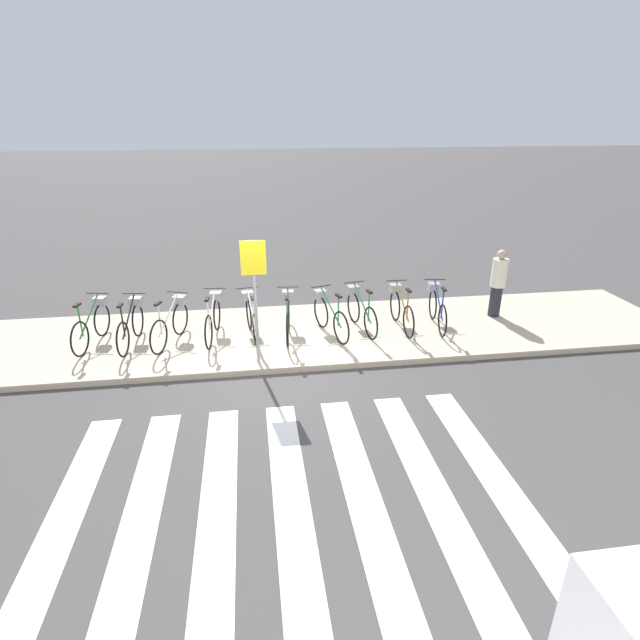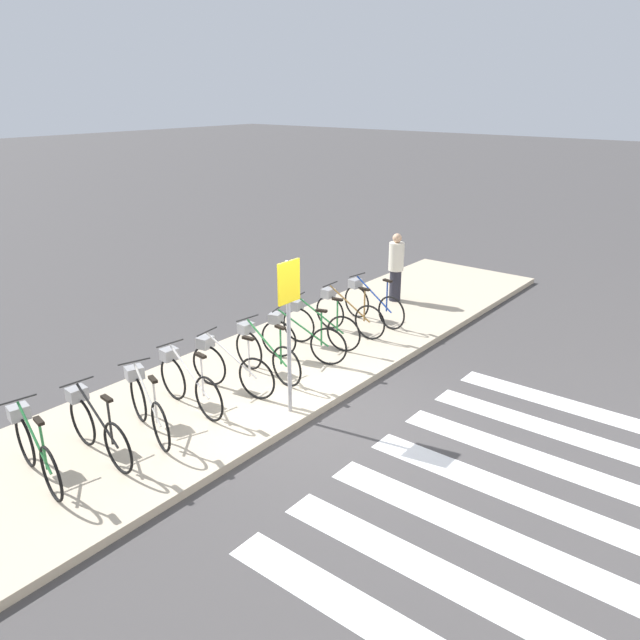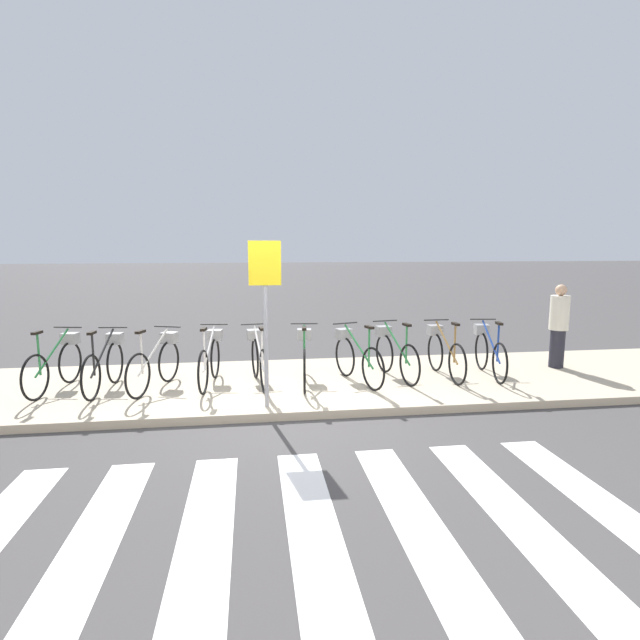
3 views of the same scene
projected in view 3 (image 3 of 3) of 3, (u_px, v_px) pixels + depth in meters
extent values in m
plane|color=#423F3F|center=(290.00, 421.00, 6.81)|extent=(120.00, 120.00, 0.00)
cube|color=#B7A88E|center=(282.00, 385.00, 8.35)|extent=(17.64, 3.17, 0.12)
torus|color=black|center=(35.00, 377.00, 7.28)|extent=(0.16, 0.69, 0.69)
torus|color=black|center=(70.00, 362.00, 8.22)|extent=(0.16, 0.69, 0.69)
cylinder|color=#267238|center=(52.00, 352.00, 7.71)|extent=(0.21, 0.95, 0.58)
cylinder|color=#267238|center=(39.00, 355.00, 7.37)|extent=(0.04, 0.04, 0.62)
cube|color=black|center=(37.00, 333.00, 7.32)|extent=(0.11, 0.21, 0.04)
cylinder|color=#262626|center=(68.00, 327.00, 8.13)|extent=(0.46, 0.11, 0.02)
cube|color=gray|center=(70.00, 338.00, 8.21)|extent=(0.27, 0.24, 0.18)
torus|color=black|center=(91.00, 378.00, 7.27)|extent=(0.11, 0.69, 0.69)
torus|color=black|center=(115.00, 363.00, 8.20)|extent=(0.11, 0.69, 0.69)
cylinder|color=black|center=(103.00, 352.00, 7.69)|extent=(0.13, 0.96, 0.58)
cylinder|color=black|center=(93.00, 355.00, 7.35)|extent=(0.04, 0.04, 0.62)
cube|color=black|center=(92.00, 333.00, 7.30)|extent=(0.09, 0.21, 0.04)
cylinder|color=#262626|center=(113.00, 327.00, 8.12)|extent=(0.46, 0.07, 0.02)
cube|color=gray|center=(115.00, 339.00, 8.19)|extent=(0.26, 0.22, 0.18)
torus|color=black|center=(138.00, 376.00, 7.36)|extent=(0.26, 0.67, 0.69)
torus|color=black|center=(169.00, 361.00, 8.28)|extent=(0.26, 0.67, 0.69)
cylinder|color=beige|center=(153.00, 351.00, 7.78)|extent=(0.34, 0.92, 0.58)
cylinder|color=beige|center=(142.00, 354.00, 7.44)|extent=(0.04, 0.04, 0.62)
cube|color=black|center=(140.00, 332.00, 7.39)|extent=(0.13, 0.21, 0.04)
cylinder|color=#262626|center=(167.00, 327.00, 8.19)|extent=(0.44, 0.17, 0.02)
cube|color=gray|center=(169.00, 338.00, 8.27)|extent=(0.29, 0.27, 0.18)
torus|color=black|center=(203.00, 372.00, 7.58)|extent=(0.12, 0.69, 0.69)
torus|color=black|center=(215.00, 358.00, 8.52)|extent=(0.12, 0.69, 0.69)
cylinder|color=silver|center=(209.00, 348.00, 8.01)|extent=(0.15, 0.96, 0.58)
cylinder|color=silver|center=(204.00, 350.00, 7.67)|extent=(0.04, 0.04, 0.62)
cube|color=black|center=(204.00, 329.00, 7.62)|extent=(0.09, 0.21, 0.04)
cylinder|color=#262626|center=(214.00, 324.00, 8.43)|extent=(0.46, 0.08, 0.02)
cube|color=gray|center=(215.00, 335.00, 8.51)|extent=(0.26, 0.23, 0.18)
torus|color=black|center=(264.00, 371.00, 7.64)|extent=(0.13, 0.69, 0.69)
torus|color=black|center=(255.00, 358.00, 8.54)|extent=(0.13, 0.69, 0.69)
cylinder|color=silver|center=(259.00, 347.00, 8.05)|extent=(0.16, 0.96, 0.58)
cylinder|color=silver|center=(262.00, 350.00, 7.72)|extent=(0.04, 0.04, 0.62)
cube|color=black|center=(262.00, 329.00, 7.67)|extent=(0.10, 0.21, 0.04)
cylinder|color=#262626|center=(254.00, 324.00, 8.46)|extent=(0.46, 0.08, 0.02)
cube|color=gray|center=(254.00, 335.00, 8.53)|extent=(0.26, 0.23, 0.18)
torus|color=black|center=(304.00, 371.00, 7.66)|extent=(0.11, 0.69, 0.69)
torus|color=black|center=(304.00, 357.00, 8.59)|extent=(0.11, 0.69, 0.69)
cylinder|color=#267238|center=(304.00, 347.00, 8.08)|extent=(0.13, 0.96, 0.58)
cylinder|color=#267238|center=(304.00, 349.00, 7.74)|extent=(0.04, 0.04, 0.62)
cube|color=black|center=(304.00, 328.00, 7.69)|extent=(0.09, 0.21, 0.04)
cylinder|color=#262626|center=(304.00, 324.00, 8.51)|extent=(0.46, 0.07, 0.02)
cube|color=gray|center=(304.00, 334.00, 8.58)|extent=(0.26, 0.22, 0.18)
torus|color=black|center=(373.00, 369.00, 7.78)|extent=(0.23, 0.67, 0.69)
torus|color=black|center=(345.00, 357.00, 8.64)|extent=(0.23, 0.67, 0.69)
cylinder|color=#267238|center=(358.00, 346.00, 8.17)|extent=(0.31, 0.93, 0.58)
cylinder|color=#267238|center=(369.00, 348.00, 7.85)|extent=(0.04, 0.04, 0.62)
cube|color=black|center=(369.00, 327.00, 7.81)|extent=(0.12, 0.21, 0.04)
cylinder|color=#262626|center=(345.00, 323.00, 8.55)|extent=(0.45, 0.16, 0.02)
cube|color=gray|center=(344.00, 334.00, 8.62)|extent=(0.29, 0.26, 0.18)
torus|color=black|center=(410.00, 365.00, 8.02)|extent=(0.16, 0.69, 0.69)
torus|color=black|center=(384.00, 353.00, 8.91)|extent=(0.16, 0.69, 0.69)
cylinder|color=#267238|center=(397.00, 343.00, 8.42)|extent=(0.20, 0.96, 0.58)
cylinder|color=#267238|center=(406.00, 345.00, 8.09)|extent=(0.04, 0.04, 0.62)
cube|color=black|center=(407.00, 325.00, 8.04)|extent=(0.10, 0.21, 0.04)
cylinder|color=#262626|center=(385.00, 321.00, 8.82)|extent=(0.46, 0.10, 0.02)
cube|color=gray|center=(384.00, 331.00, 8.90)|extent=(0.27, 0.24, 0.18)
torus|color=black|center=(457.00, 364.00, 8.08)|extent=(0.05, 0.69, 0.69)
torus|color=black|center=(435.00, 352.00, 9.01)|extent=(0.05, 0.69, 0.69)
cylinder|color=olive|center=(446.00, 342.00, 8.51)|extent=(0.05, 0.97, 0.58)
cylinder|color=olive|center=(455.00, 344.00, 8.17)|extent=(0.03, 0.03, 0.62)
cube|color=black|center=(456.00, 324.00, 8.12)|extent=(0.07, 0.20, 0.04)
cylinder|color=#262626|center=(436.00, 320.00, 8.92)|extent=(0.46, 0.03, 0.02)
cube|color=gray|center=(435.00, 330.00, 9.00)|extent=(0.24, 0.20, 0.18)
torus|color=black|center=(500.00, 363.00, 8.15)|extent=(0.13, 0.69, 0.69)
torus|color=black|center=(481.00, 351.00, 9.09)|extent=(0.13, 0.69, 0.69)
cylinder|color=navy|center=(491.00, 341.00, 8.58)|extent=(0.17, 0.96, 0.58)
cylinder|color=navy|center=(498.00, 343.00, 8.23)|extent=(0.04, 0.04, 0.62)
cube|color=black|center=(499.00, 323.00, 8.18)|extent=(0.10, 0.21, 0.04)
cylinder|color=#262626|center=(483.00, 319.00, 9.00)|extent=(0.46, 0.09, 0.02)
cube|color=gray|center=(482.00, 329.00, 9.08)|extent=(0.27, 0.23, 0.18)
cylinder|color=#23232D|center=(557.00, 348.00, 9.26)|extent=(0.26, 0.26, 0.71)
cylinder|color=beige|center=(560.00, 313.00, 9.16)|extent=(0.34, 0.34, 0.63)
sphere|color=tan|center=(561.00, 290.00, 9.10)|extent=(0.21, 0.21, 0.21)
cylinder|color=#99999E|center=(266.00, 326.00, 6.87)|extent=(0.06, 0.06, 2.32)
cube|color=yellow|center=(265.00, 263.00, 6.72)|extent=(0.44, 0.03, 0.60)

